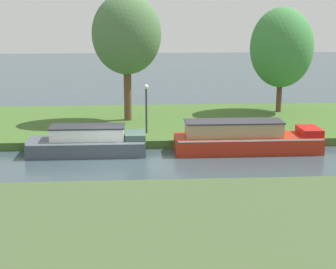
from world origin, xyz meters
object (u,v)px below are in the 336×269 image
at_px(lamp_post, 146,102).
at_px(mooring_post_far, 256,128).
at_px(mooring_post_near, 92,131).
at_px(slate_narrowboat, 89,142).
at_px(willow_tree_centre, 282,48).
at_px(red_barge, 246,138).
at_px(willow_tree_left, 127,35).

relative_size(lamp_post, mooring_post_far, 3.12).
distance_m(mooring_post_near, mooring_post_far, 8.20).
relative_size(slate_narrowboat, willow_tree_centre, 0.85).
height_order(slate_narrowboat, lamp_post, lamp_post).
relative_size(red_barge, willow_tree_left, 0.97).
bearing_deg(mooring_post_near, slate_narrowboat, -91.14).
height_order(mooring_post_near, mooring_post_far, mooring_post_far).
relative_size(willow_tree_centre, mooring_post_far, 7.87).
height_order(red_barge, willow_tree_left, willow_tree_left).
bearing_deg(willow_tree_left, mooring_post_near, -112.50).
distance_m(willow_tree_centre, mooring_post_far, 7.78).
bearing_deg(mooring_post_far, red_barge, -118.25).
distance_m(slate_narrowboat, mooring_post_near, 1.57).
bearing_deg(slate_narrowboat, willow_tree_centre, 35.24).
height_order(red_barge, slate_narrowboat, red_barge).
distance_m(red_barge, mooring_post_near, 7.53).
distance_m(willow_tree_centre, lamp_post, 10.19).
bearing_deg(red_barge, lamp_post, 151.52).
distance_m(red_barge, willow_tree_centre, 9.44).
bearing_deg(mooring_post_near, willow_tree_centre, 29.58).
bearing_deg(lamp_post, willow_tree_left, 106.90).
distance_m(lamp_post, mooring_post_near, 3.15).
relative_size(red_barge, slate_narrowboat, 1.27).
relative_size(willow_tree_left, mooring_post_far, 8.78).
relative_size(slate_narrowboat, mooring_post_far, 6.72).
relative_size(red_barge, mooring_post_far, 8.51).
distance_m(slate_narrowboat, lamp_post, 4.00).
xyz_separation_m(willow_tree_left, mooring_post_near, (-1.74, -4.19, -4.49)).
bearing_deg(mooring_post_far, willow_tree_centre, 65.39).
xyz_separation_m(willow_tree_centre, mooring_post_far, (-2.88, -6.29, -3.55)).
bearing_deg(willow_tree_centre, red_barge, -115.35).
height_order(willow_tree_left, mooring_post_far, willow_tree_left).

